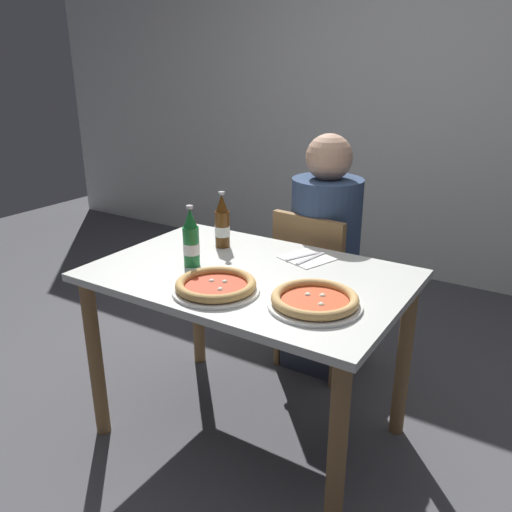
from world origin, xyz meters
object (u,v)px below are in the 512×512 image
beer_bottle_left (191,241)px  pizza_margherita_near (315,300)px  diner_seated (324,261)px  napkin_with_cutlery (307,258)px  dining_table_main (249,299)px  beer_bottle_center (222,224)px  chair_behind_table (317,283)px  pizza_marinara_far (216,286)px

beer_bottle_left → pizza_margherita_near: bearing=-7.4°
pizza_margherita_near → beer_bottle_left: (-0.58, 0.07, 0.08)m
diner_seated → pizza_margherita_near: (0.33, -0.80, 0.19)m
diner_seated → napkin_with_cutlery: diner_seated is taller
dining_table_main → napkin_with_cutlery: bearing=63.7°
diner_seated → napkin_with_cutlery: (0.11, -0.41, 0.17)m
dining_table_main → beer_bottle_center: (-0.26, 0.19, 0.22)m
beer_bottle_left → napkin_with_cutlery: beer_bottle_left is taller
chair_behind_table → pizza_marinara_far: (-0.01, -0.83, 0.29)m
pizza_marinara_far → beer_bottle_left: bearing=146.5°
dining_table_main → pizza_margherita_near: bearing=-21.6°
dining_table_main → diner_seated: 0.66m
pizza_margherita_near → beer_bottle_center: size_ratio=1.29×
chair_behind_table → napkin_with_cutlery: size_ratio=3.71×
dining_table_main → napkin_with_cutlery: napkin_with_cutlery is taller
pizza_margherita_near → beer_bottle_center: beer_bottle_center is taller
chair_behind_table → dining_table_main: bearing=95.5°
dining_table_main → pizza_margherita_near: 0.40m
beer_bottle_left → napkin_with_cutlery: bearing=41.6°
dining_table_main → beer_bottle_left: 0.32m
pizza_marinara_far → diner_seated: bearing=88.9°
dining_table_main → chair_behind_table: size_ratio=1.41×
diner_seated → pizza_marinara_far: size_ratio=3.90×
pizza_marinara_far → napkin_with_cutlery: (0.12, 0.47, -0.02)m
chair_behind_table → pizza_margherita_near: 0.87m
dining_table_main → pizza_marinara_far: (0.00, -0.22, 0.14)m
pizza_margherita_near → napkin_with_cutlery: 0.45m
pizza_margherita_near → beer_bottle_center: 0.70m
chair_behind_table → beer_bottle_left: size_ratio=3.44×
dining_table_main → pizza_marinara_far: bearing=-89.9°
diner_seated → pizza_marinara_far: 0.90m
chair_behind_table → beer_bottle_center: size_ratio=3.44×
dining_table_main → beer_bottle_left: size_ratio=4.86×
chair_behind_table → napkin_with_cutlery: (0.11, -0.36, 0.27)m
chair_behind_table → diner_seated: diner_seated is taller
dining_table_main → pizza_marinara_far: size_ratio=3.87×
pizza_marinara_far → pizza_margherita_near: bearing=12.6°
chair_behind_table → pizza_margherita_near: size_ratio=2.68×
napkin_with_cutlery → beer_bottle_left: bearing=-138.4°
beer_bottle_left → diner_seated: bearing=71.1°
napkin_with_cutlery → pizza_marinara_far: bearing=-104.9°
chair_behind_table → diner_seated: bearing=-92.5°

